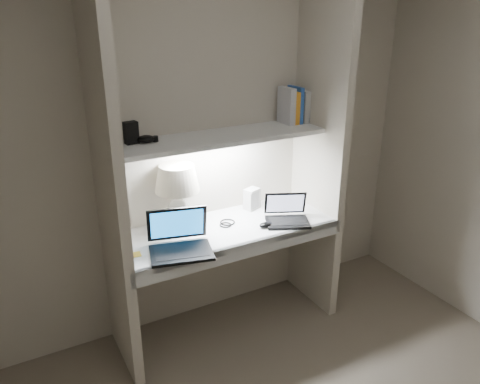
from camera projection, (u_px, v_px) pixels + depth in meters
back_wall at (207, 146)px, 3.13m from camera, size 3.20×0.01×2.50m
alcove_panel_left at (108, 176)px, 2.58m from camera, size 0.06×0.55×2.50m
alcove_panel_right at (320, 142)px, 3.23m from camera, size 0.06×0.55×2.50m
desk at (227, 229)px, 3.08m from camera, size 1.40×0.55×0.04m
desk_apron at (246, 250)px, 2.88m from camera, size 1.46×0.03×0.10m
shelf at (219, 138)px, 2.94m from camera, size 1.40×0.36×0.03m
strip_light at (219, 141)px, 2.95m from camera, size 0.60×0.04×0.02m
table_lamp at (177, 186)px, 2.98m from camera, size 0.29×0.29×0.42m
laptop_main at (180, 242)px, 2.76m from camera, size 0.43×0.39×0.24m
laptop_netbook at (287, 215)px, 3.15m from camera, size 0.36×0.34×0.18m
speaker at (252, 199)px, 3.33m from camera, size 0.13×0.11×0.15m
mouse at (266, 225)px, 3.06m from camera, size 0.09×0.06×0.03m
cable_coil at (228, 222)px, 3.13m from camera, size 0.13×0.13×0.01m
sticky_note at (135, 255)px, 2.73m from camera, size 0.07×0.07×0.00m
book_row at (297, 105)px, 3.24m from camera, size 0.24×0.16×0.25m
shelf_box at (131, 133)px, 2.74m from camera, size 0.08×0.06×0.13m
shelf_gadget at (146, 139)px, 2.77m from camera, size 0.12×0.10×0.05m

